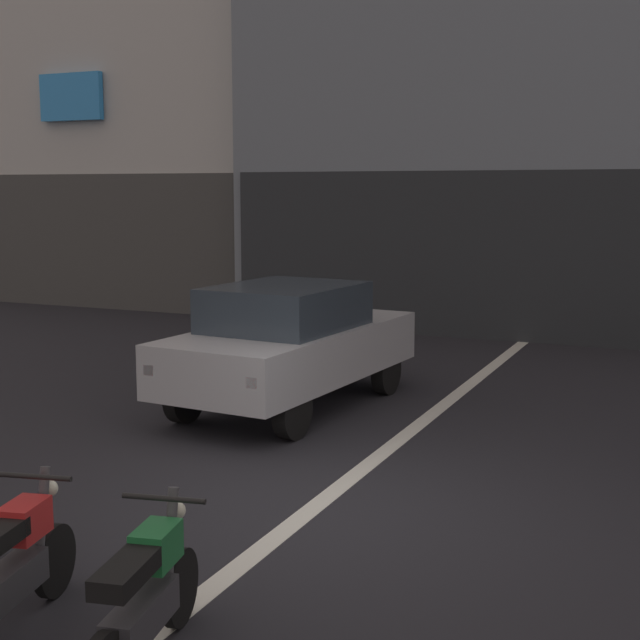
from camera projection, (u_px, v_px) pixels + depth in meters
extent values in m
plane|color=#232328|center=(314.00, 507.00, 8.08)|extent=(120.00, 120.00, 0.00)
cube|color=silver|center=(477.00, 379.00, 13.50)|extent=(0.20, 18.00, 0.01)
cube|color=#454543|center=(72.00, 241.00, 21.60)|extent=(9.47, 0.10, 3.20)
cube|color=#3399F2|center=(71.00, 97.00, 20.95)|extent=(1.73, 0.16, 1.09)
cube|color=#292C30|center=(482.00, 256.00, 16.87)|extent=(10.35, 0.10, 3.20)
cylinder|color=black|center=(291.00, 361.00, 13.22)|extent=(0.23, 0.65, 0.64)
cylinder|color=black|center=(386.00, 372.00, 12.48)|extent=(0.23, 0.65, 0.64)
cylinder|color=black|center=(184.00, 397.00, 10.96)|extent=(0.23, 0.65, 0.64)
cylinder|color=black|center=(293.00, 412.00, 10.22)|extent=(0.23, 0.65, 0.64)
cube|color=#B7BABF|center=(292.00, 352.00, 11.66)|extent=(2.09, 4.23, 0.66)
cube|color=#2D3842|center=(285.00, 307.00, 11.44)|extent=(1.71, 2.09, 0.56)
cube|color=red|center=(150.00, 370.00, 10.23)|extent=(0.14, 0.07, 0.12)
cube|color=red|center=(253.00, 383.00, 9.56)|extent=(0.14, 0.07, 0.12)
cylinder|color=black|center=(613.00, 316.00, 17.93)|extent=(0.19, 0.64, 0.64)
cylinder|color=black|center=(623.00, 301.00, 20.31)|extent=(0.19, 0.64, 0.64)
cube|color=red|center=(629.00, 277.00, 20.87)|extent=(0.14, 0.06, 0.12)
cylinder|color=black|center=(55.00, 561.00, 6.30)|extent=(0.18, 0.52, 0.52)
cube|color=#38383D|center=(6.00, 584.00, 5.67)|extent=(0.36, 0.76, 0.22)
cube|color=red|center=(25.00, 520.00, 5.87)|extent=(0.29, 0.40, 0.24)
cylinder|color=#4C4C51|center=(42.00, 518.00, 6.10)|extent=(0.12, 0.25, 0.70)
cylinder|color=black|center=(33.00, 477.00, 5.97)|extent=(0.54, 0.16, 0.04)
sphere|color=silver|center=(50.00, 488.00, 6.19)|extent=(0.12, 0.12, 0.12)
cylinder|color=black|center=(180.00, 587.00, 5.87)|extent=(0.17, 0.52, 0.52)
cube|color=#38383D|center=(141.00, 616.00, 5.25)|extent=(0.34, 0.76, 0.22)
cube|color=black|center=(128.00, 571.00, 5.05)|extent=(0.34, 0.63, 0.12)
cube|color=#1E7238|center=(156.00, 546.00, 5.45)|extent=(0.29, 0.40, 0.24)
cylinder|color=#4C4C51|center=(170.00, 543.00, 5.67)|extent=(0.12, 0.25, 0.70)
cylinder|color=black|center=(164.00, 498.00, 5.55)|extent=(0.55, 0.15, 0.04)
sphere|color=silver|center=(177.00, 510.00, 5.77)|extent=(0.12, 0.12, 0.12)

